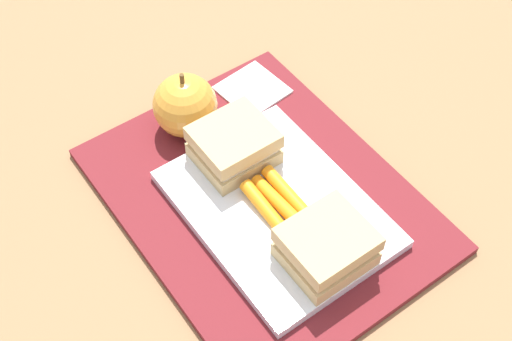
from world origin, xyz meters
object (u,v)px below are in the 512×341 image
(sandwich_half_left, at_px, (327,246))
(paper_napkin, at_px, (252,90))
(apple, at_px, (185,105))
(sandwich_half_right, at_px, (234,145))
(food_tray, at_px, (277,209))
(carrot_sticks_bundle, at_px, (277,202))

(sandwich_half_left, xyz_separation_m, paper_napkin, (0.24, -0.08, -0.03))
(paper_napkin, bearing_deg, apple, 92.49)
(sandwich_half_right, distance_m, apple, 0.08)
(sandwich_half_left, bearing_deg, sandwich_half_right, 0.00)
(sandwich_half_left, distance_m, sandwich_half_right, 0.16)
(sandwich_half_left, bearing_deg, food_tray, 0.00)
(carrot_sticks_bundle, bearing_deg, apple, 4.33)
(food_tray, height_order, carrot_sticks_bundle, carrot_sticks_bundle)
(sandwich_half_left, relative_size, apple, 0.95)
(sandwich_half_left, distance_m, carrot_sticks_bundle, 0.08)
(carrot_sticks_bundle, bearing_deg, paper_napkin, -27.62)
(food_tray, distance_m, sandwich_half_right, 0.08)
(sandwich_half_right, height_order, apple, apple)
(food_tray, height_order, apple, apple)
(sandwich_half_right, xyz_separation_m, apple, (0.08, 0.01, 0.00))
(food_tray, xyz_separation_m, sandwich_half_left, (-0.08, 0.00, 0.03))
(food_tray, height_order, sandwich_half_right, sandwich_half_right)
(carrot_sticks_bundle, xyz_separation_m, paper_napkin, (0.16, -0.08, -0.02))
(food_tray, height_order, paper_napkin, food_tray)
(sandwich_half_left, height_order, carrot_sticks_bundle, sandwich_half_left)
(sandwich_half_left, bearing_deg, paper_napkin, -19.25)
(paper_napkin, bearing_deg, carrot_sticks_bundle, 152.38)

